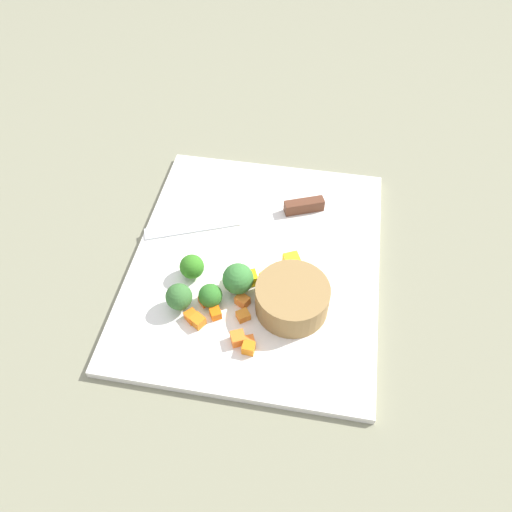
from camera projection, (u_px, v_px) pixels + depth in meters
name	position (u px, v px, depth m)	size (l,w,h in m)	color
ground_plane	(256.00, 265.00, 0.76)	(4.00, 4.00, 0.00)	gray
cutting_board	(256.00, 263.00, 0.76)	(0.43, 0.36, 0.01)	white
prep_bowl	(292.00, 298.00, 0.68)	(0.10, 0.10, 0.04)	olive
chef_knife	(269.00, 212.00, 0.80)	(0.13, 0.27, 0.02)	silver
carrot_dice_0	(249.00, 348.00, 0.65)	(0.01, 0.02, 0.01)	orange
carrot_dice_1	(198.00, 321.00, 0.68)	(0.02, 0.02, 0.01)	orange
carrot_dice_2	(204.00, 301.00, 0.70)	(0.01, 0.01, 0.01)	orange
carrot_dice_3	(236.00, 338.00, 0.66)	(0.02, 0.02, 0.02)	orange
carrot_dice_4	(243.00, 315.00, 0.68)	(0.02, 0.01, 0.01)	orange
carrot_dice_5	(250.00, 341.00, 0.66)	(0.01, 0.01, 0.01)	orange
carrot_dice_6	(192.00, 316.00, 0.68)	(0.02, 0.02, 0.01)	orange
carrot_dice_7	(215.00, 313.00, 0.68)	(0.01, 0.02, 0.01)	orange
carrot_dice_8	(242.00, 301.00, 0.70)	(0.01, 0.02, 0.01)	orange
pepper_dice_0	(292.00, 262.00, 0.74)	(0.02, 0.02, 0.02)	yellow
pepper_dice_1	(233.00, 280.00, 0.72)	(0.02, 0.02, 0.01)	yellow
pepper_dice_2	(253.00, 278.00, 0.72)	(0.02, 0.02, 0.02)	yellow
pepper_dice_3	(265.00, 275.00, 0.73)	(0.01, 0.01, 0.01)	yellow
broccoli_floret_0	(192.00, 267.00, 0.72)	(0.03, 0.03, 0.04)	#94AF64
broccoli_floret_1	(179.00, 297.00, 0.68)	(0.04, 0.04, 0.04)	#94C057
broccoli_floret_2	(210.00, 296.00, 0.69)	(0.03, 0.03, 0.03)	#8ABE65
broccoli_floret_3	(238.00, 279.00, 0.70)	(0.04, 0.04, 0.05)	#97B76B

